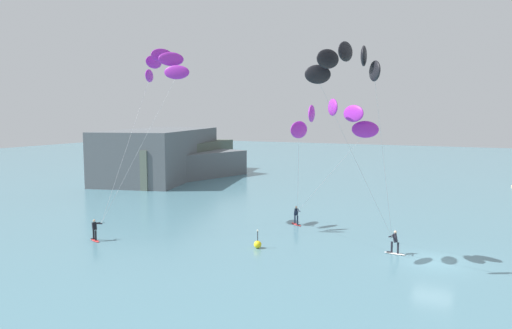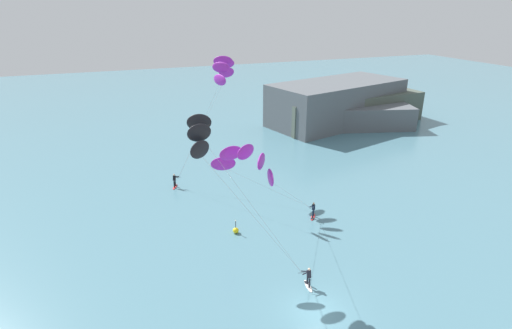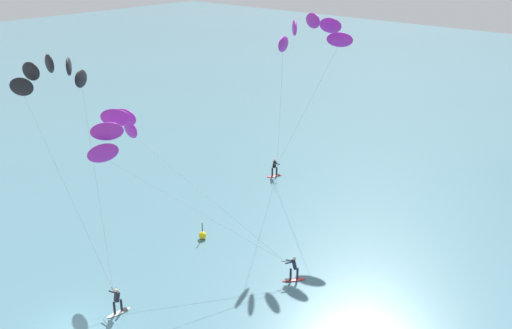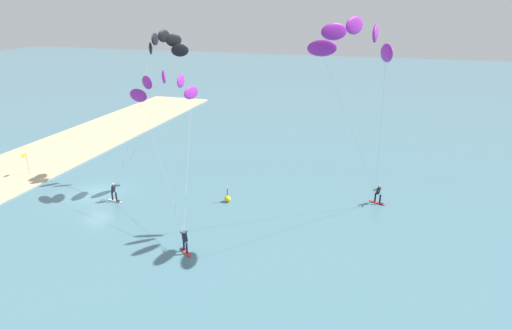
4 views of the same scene
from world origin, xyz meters
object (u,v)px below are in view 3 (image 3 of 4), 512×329
kitesurfer_far_out (311,38)px  marker_buoy (203,235)px  kitesurfer_nearshore (54,84)px  kitesurfer_mid_water (124,135)px

kitesurfer_far_out → marker_buoy: 16.39m
kitesurfer_nearshore → kitesurfer_mid_water: size_ratio=1.15×
kitesurfer_nearshore → kitesurfer_mid_water: kitesurfer_nearshore is taller
kitesurfer_mid_water → marker_buoy: (0.61, 5.55, -8.86)m
kitesurfer_nearshore → kitesurfer_mid_water: 5.12m
marker_buoy → kitesurfer_far_out: bearing=79.2°
kitesurfer_far_out → kitesurfer_mid_water: bearing=-99.2°
kitesurfer_far_out → marker_buoy: bearing=-100.8°
kitesurfer_nearshore → marker_buoy: 14.66m
kitesurfer_nearshore → kitesurfer_mid_water: bearing=29.2°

